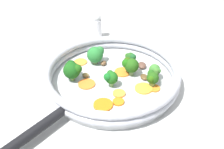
{
  "coord_description": "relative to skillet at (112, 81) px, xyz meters",
  "views": [
    {
      "loc": [
        -0.57,
        0.09,
        0.45
      ],
      "look_at": [
        0.0,
        0.0,
        0.03
      ],
      "focal_mm": 42.0,
      "sensor_mm": 36.0,
      "label": 1
    }
  ],
  "objects": [
    {
      "name": "ground_plane",
      "position": [
        0.0,
        0.0,
        -0.01
      ],
      "size": [
        4.0,
        4.0,
        0.0
      ],
      "primitive_type": "plane",
      "color": "#B9BBB8"
    },
    {
      "name": "skillet",
      "position": [
        0.0,
        0.0,
        0.0
      ],
      "size": [
        0.35,
        0.35,
        0.02
      ],
      "primitive_type": "cylinder",
      "color": "#B2B5B7",
      "rests_on": "ground_plane"
    },
    {
      "name": "skillet_rim_wall",
      "position": [
        0.0,
        0.0,
        0.03
      ],
      "size": [
        0.37,
        0.37,
        0.04
      ],
      "color": "#ACAEB9",
      "rests_on": "skillet"
    },
    {
      "name": "skillet_handle",
      "position": [
        -0.19,
        0.22,
        0.02
      ],
      "size": [
        0.17,
        0.19,
        0.02
      ],
      "primitive_type": "cylinder",
      "rotation": [
        1.57,
        0.0,
        3.86
      ],
      "color": "black",
      "rests_on": "skillet"
    },
    {
      "name": "skillet_rivet_left",
      "position": [
        -0.08,
        0.15,
        0.01
      ],
      "size": [
        0.01,
        0.01,
        0.01
      ],
      "primitive_type": "sphere",
      "color": "#B5B1BA",
      "rests_on": "skillet"
    },
    {
      "name": "skillet_rivet_right",
      "position": [
        -0.14,
        0.1,
        0.01
      ],
      "size": [
        0.01,
        0.01,
        0.01
      ],
      "primitive_type": "sphere",
      "color": "#B0B3B9",
      "rests_on": "skillet"
    },
    {
      "name": "carrot_slice_0",
      "position": [
        -0.01,
        0.07,
        0.01
      ],
      "size": [
        0.06,
        0.06,
        0.0
      ],
      "primitive_type": "cylinder",
      "rotation": [
        0.0,
        0.0,
        0.47
      ],
      "color": "orange",
      "rests_on": "skillet"
    },
    {
      "name": "carrot_slice_1",
      "position": [
        -0.1,
        -0.0,
        0.01
      ],
      "size": [
        0.04,
        0.04,
        0.0
      ],
      "primitive_type": "cylinder",
      "rotation": [
        0.0,
        0.0,
        3.39
      ],
      "color": "orange",
      "rests_on": "skillet"
    },
    {
      "name": "carrot_slice_2",
      "position": [
        -0.06,
        -0.07,
        0.01
      ],
      "size": [
        0.05,
        0.05,
        0.0
      ],
      "primitive_type": "cylinder",
      "rotation": [
        0.0,
        0.0,
        1.37
      ],
      "color": "#F99C30",
      "rests_on": "skillet"
    },
    {
      "name": "carrot_slice_3",
      "position": [
        0.1,
        0.08,
        0.01
      ],
      "size": [
        0.05,
        0.05,
        0.0
      ],
      "primitive_type": "cylinder",
      "rotation": [
        0.0,
        0.0,
        0.22
      ],
      "color": "orange",
      "rests_on": "skillet"
    },
    {
      "name": "carrot_slice_4",
      "position": [
        -0.06,
        -0.1,
        0.01
      ],
      "size": [
        0.04,
        0.04,
        0.0
      ],
      "primitive_type": "cylinder",
      "rotation": [
        0.0,
        0.0,
        4.19
      ],
      "color": "orange",
      "rests_on": "skillet"
    },
    {
      "name": "carrot_slice_5",
      "position": [
        -0.07,
        -0.01,
        0.01
      ],
      "size": [
        0.04,
        0.04,
        0.01
      ],
      "primitive_type": "cylinder",
      "rotation": [
        0.0,
        0.0,
        3.05
      ],
      "color": "orange",
      "rests_on": "skillet"
    },
    {
      "name": "carrot_slice_6",
      "position": [
        -0.1,
        0.04,
        0.01
      ],
      "size": [
        0.06,
        0.06,
        0.01
      ],
      "primitive_type": "cylinder",
      "rotation": [
        0.0,
        0.0,
        2.85
      ],
      "color": "orange",
      "rests_on": "skillet"
    },
    {
      "name": "carrot_slice_7",
      "position": [
        0.02,
        -0.03,
        0.01
      ],
      "size": [
        0.06,
        0.06,
        0.0
      ],
      "primitive_type": "cylinder",
      "rotation": [
        0.0,
        0.0,
        5.21
      ],
      "color": "orange",
      "rests_on": "skillet"
    },
    {
      "name": "broccoli_floret_0",
      "position": [
        0.01,
        -0.05,
        0.04
      ],
      "size": [
        0.04,
        0.05,
        0.05
      ],
      "color": "#7E9554",
      "rests_on": "skillet"
    },
    {
      "name": "broccoli_floret_1",
      "position": [
        0.02,
        0.11,
        0.04
      ],
      "size": [
        0.05,
        0.05,
        0.06
      ],
      "color": "#7B984F",
      "rests_on": "skillet"
    },
    {
      "name": "broccoli_floret_2",
      "position": [
        -0.05,
        -0.1,
        0.04
      ],
      "size": [
        0.04,
        0.03,
        0.04
      ],
      "color": "#649151",
      "rests_on": "skillet"
    },
    {
      "name": "broccoli_floret_3",
      "position": [
        0.06,
        -0.07,
        0.03
      ],
      "size": [
        0.03,
        0.03,
        0.04
      ],
      "color": "#5F8744",
      "rests_on": "skillet"
    },
    {
      "name": "broccoli_floret_4",
      "position": [
        0.09,
        0.03,
        0.04
      ],
      "size": [
        0.05,
        0.05,
        0.05
      ],
      "color": "#84A362",
      "rests_on": "skillet"
    },
    {
      "name": "broccoli_floret_5",
      "position": [
        -0.02,
        -0.12,
        0.04
      ],
      "size": [
        0.04,
        0.03,
        0.04
      ],
      "color": "#7AB56B",
      "rests_on": "skillet"
    },
    {
      "name": "broccoli_floret_6",
      "position": [
        -0.03,
        0.01,
        0.04
      ],
      "size": [
        0.04,
        0.04,
        0.05
      ],
      "color": "#83AC5C",
      "rests_on": "skillet"
    },
    {
      "name": "mushroom_piece_0",
      "position": [
        -0.01,
        -0.09,
        0.01
      ],
      "size": [
        0.03,
        0.02,
        0.01
      ],
      "primitive_type": "ellipsoid",
      "rotation": [
        0.0,
        0.0,
        0.14
      ],
      "color": "brown",
      "rests_on": "skillet"
    },
    {
      "name": "mushroom_piece_1",
      "position": [
        0.07,
        0.01,
        0.01
      ],
      "size": [
        0.03,
        0.03,
        0.01
      ],
      "primitive_type": "ellipsoid",
      "rotation": [
        0.0,
        0.0,
        2.6
      ],
      "color": "brown",
      "rests_on": "skillet"
    },
    {
      "name": "mushroom_piece_2",
      "position": [
        0.02,
        0.07,
        0.01
      ],
      "size": [
        0.03,
        0.03,
        0.01
      ],
      "primitive_type": "ellipsoid",
      "rotation": [
        0.0,
        0.0,
        4.06
      ],
      "color": "olive",
      "rests_on": "skillet"
    },
    {
      "name": "mushroom_piece_3",
      "position": [
        0.04,
        -0.1,
        0.02
      ],
      "size": [
        0.04,
        0.03,
        0.01
      ],
      "primitive_type": "ellipsoid",
      "rotation": [
        0.0,
        0.0,
        6.14
      ],
      "color": "brown",
      "rests_on": "skillet"
    },
    {
      "name": "salt_shaker",
      "position": [
        0.28,
        0.01,
        0.04
      ],
      "size": [
        0.03,
        0.03,
        0.09
      ],
      "color": "white",
      "rests_on": "ground_plane"
    }
  ]
}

